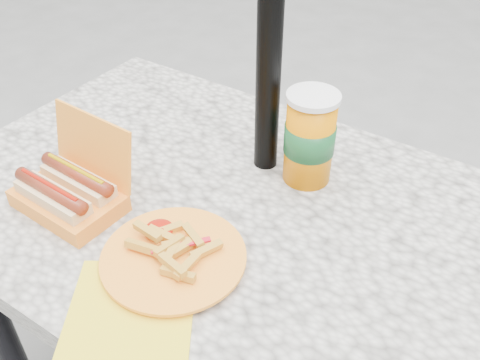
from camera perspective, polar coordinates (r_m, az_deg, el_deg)
The scene contains 5 objects.
picnic_table at distance 1.14m, azimuth -1.69°, elevation -6.55°, with size 1.20×0.80×0.75m.
umbrella_pole at distance 1.00m, azimuth 3.32°, elevation 18.16°, with size 0.05×0.05×2.20m, color black.
hotdog_box at distance 1.08m, azimuth -17.74°, elevation -1.15°, with size 0.21×0.17×0.17m.
fries_plate at distance 0.94m, azimuth -7.49°, elevation -8.44°, with size 0.28×0.38×0.05m.
soda_cup at distance 1.08m, azimuth 7.43°, elevation 4.48°, with size 0.11×0.11×0.20m.
Camera 1 is at (0.48, -0.65, 1.44)m, focal length 40.00 mm.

